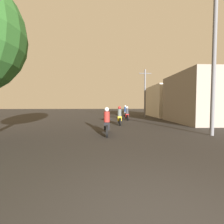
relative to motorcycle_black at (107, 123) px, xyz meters
The scene contains 8 objects.
motorcycle_black is the anchor object (origin of this frame).
motorcycle_yellow 4.25m from the motorcycle_black, 75.24° to the left, with size 0.60×2.00×1.51m.
motorcycle_red 8.13m from the motorcycle_black, 73.95° to the left, with size 0.60×1.88×1.47m.
motorcycle_silver 11.76m from the motorcycle_black, 77.40° to the left, with size 0.60×2.05×1.57m.
building_right_near 10.52m from the motorcycle_black, 29.30° to the left, with size 5.63×6.06×4.43m.
building_right_far 15.57m from the motorcycle_black, 55.70° to the left, with size 4.69×6.66×4.24m.
utility_pole_near 6.63m from the motorcycle_black, ahead, with size 1.60×0.20×8.06m.
utility_pole_far 12.70m from the motorcycle_black, 65.65° to the left, with size 1.60×0.20×6.21m.
Camera 1 is at (-0.71, -1.50, 1.61)m, focal length 24.00 mm.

